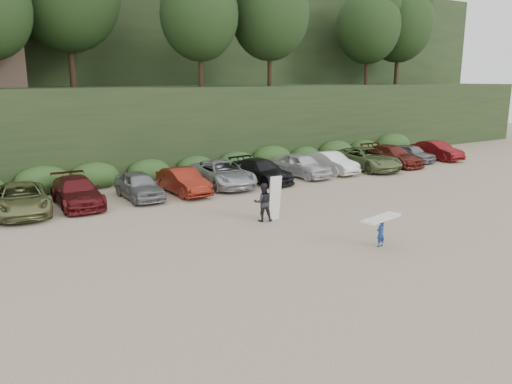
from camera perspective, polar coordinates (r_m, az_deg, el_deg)
ground at (r=22.53m, az=6.67°, el=-4.30°), size 120.00×120.00×0.00m
hillside_backdrop at (r=54.37m, az=-19.26°, el=17.06°), size 90.00×41.50×28.00m
parked_cars at (r=31.61m, az=-1.42°, el=2.21°), size 39.13×6.66×1.62m
child_surfer at (r=20.55m, az=14.09°, el=-3.85°), size 2.13×0.96×1.24m
adult_surfer at (r=23.49m, az=0.94°, el=-1.14°), size 1.37×0.97×2.16m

